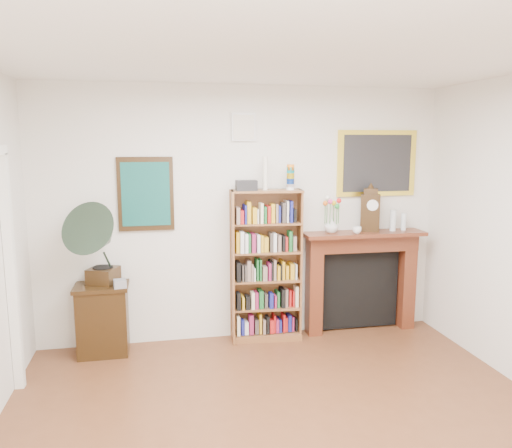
{
  "coord_description": "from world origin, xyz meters",
  "views": [
    {
      "loc": [
        -0.94,
        -2.88,
        2.2
      ],
      "look_at": [
        -0.04,
        1.6,
        1.44
      ],
      "focal_mm": 35.0,
      "sensor_mm": 36.0,
      "label": 1
    }
  ],
  "objects_px": {
    "mantel_clock": "(370,211)",
    "teacup": "(357,230)",
    "flower_vase": "(332,226)",
    "bottle_right": "(404,222)",
    "side_cabinet": "(103,319)",
    "cd_stack": "(120,284)",
    "gramophone": "(100,239)",
    "fireplace": "(361,272)",
    "bookshelf": "(267,257)",
    "bottle_left": "(393,220)"
  },
  "relations": [
    {
      "from": "gramophone",
      "to": "mantel_clock",
      "type": "distance_m",
      "value": 2.95
    },
    {
      "from": "mantel_clock",
      "to": "teacup",
      "type": "xyz_separation_m",
      "value": [
        -0.19,
        -0.1,
        -0.2
      ]
    },
    {
      "from": "bookshelf",
      "to": "bottle_left",
      "type": "distance_m",
      "value": 1.53
    },
    {
      "from": "cd_stack",
      "to": "flower_vase",
      "type": "height_order",
      "value": "flower_vase"
    },
    {
      "from": "bookshelf",
      "to": "fireplace",
      "type": "distance_m",
      "value": 1.16
    },
    {
      "from": "side_cabinet",
      "to": "gramophone",
      "type": "xyz_separation_m",
      "value": [
        0.02,
        -0.09,
        0.87
      ]
    },
    {
      "from": "cd_stack",
      "to": "mantel_clock",
      "type": "distance_m",
      "value": 2.85
    },
    {
      "from": "gramophone",
      "to": "bottle_right",
      "type": "distance_m",
      "value": 3.37
    },
    {
      "from": "side_cabinet",
      "to": "cd_stack",
      "type": "xyz_separation_m",
      "value": [
        0.2,
        -0.13,
        0.41
      ]
    },
    {
      "from": "bookshelf",
      "to": "teacup",
      "type": "distance_m",
      "value": 1.06
    },
    {
      "from": "fireplace",
      "to": "gramophone",
      "type": "distance_m",
      "value": 2.93
    },
    {
      "from": "teacup",
      "to": "bookshelf",
      "type": "bearing_deg",
      "value": 175.76
    },
    {
      "from": "bottle_right",
      "to": "gramophone",
      "type": "bearing_deg",
      "value": -177.1
    },
    {
      "from": "fireplace",
      "to": "cd_stack",
      "type": "xyz_separation_m",
      "value": [
        -2.69,
        -0.24,
        0.08
      ]
    },
    {
      "from": "bottle_left",
      "to": "bottle_right",
      "type": "relative_size",
      "value": 1.2
    },
    {
      "from": "gramophone",
      "to": "side_cabinet",
      "type": "bearing_deg",
      "value": 126.08
    },
    {
      "from": "teacup",
      "to": "mantel_clock",
      "type": "bearing_deg",
      "value": 26.37
    },
    {
      "from": "teacup",
      "to": "gramophone",
      "type": "bearing_deg",
      "value": -178.46
    },
    {
      "from": "mantel_clock",
      "to": "gramophone",
      "type": "bearing_deg",
      "value": -153.82
    },
    {
      "from": "mantel_clock",
      "to": "fireplace",
      "type": "bearing_deg",
      "value": 176.74
    },
    {
      "from": "cd_stack",
      "to": "flower_vase",
      "type": "distance_m",
      "value": 2.37
    },
    {
      "from": "mantel_clock",
      "to": "flower_vase",
      "type": "distance_m",
      "value": 0.48
    },
    {
      "from": "fireplace",
      "to": "mantel_clock",
      "type": "bearing_deg",
      "value": -25.24
    },
    {
      "from": "teacup",
      "to": "bottle_right",
      "type": "bearing_deg",
      "value": 8.94
    },
    {
      "from": "mantel_clock",
      "to": "bookshelf",
      "type": "bearing_deg",
      "value": -156.16
    },
    {
      "from": "side_cabinet",
      "to": "cd_stack",
      "type": "relative_size",
      "value": 6.18
    },
    {
      "from": "bookshelf",
      "to": "fireplace",
      "type": "xyz_separation_m",
      "value": [
        1.14,
        0.06,
        -0.24
      ]
    },
    {
      "from": "flower_vase",
      "to": "bottle_right",
      "type": "height_order",
      "value": "bottle_right"
    },
    {
      "from": "mantel_clock",
      "to": "teacup",
      "type": "relative_size",
      "value": 4.98
    },
    {
      "from": "bookshelf",
      "to": "bottle_right",
      "type": "bearing_deg",
      "value": 5.88
    },
    {
      "from": "fireplace",
      "to": "bottle_right",
      "type": "distance_m",
      "value": 0.77
    },
    {
      "from": "flower_vase",
      "to": "mantel_clock",
      "type": "bearing_deg",
      "value": -1.16
    },
    {
      "from": "teacup",
      "to": "bottle_left",
      "type": "height_order",
      "value": "bottle_left"
    },
    {
      "from": "mantel_clock",
      "to": "teacup",
      "type": "height_order",
      "value": "mantel_clock"
    },
    {
      "from": "gramophone",
      "to": "fireplace",
      "type": "bearing_deg",
      "value": 27.62
    },
    {
      "from": "bookshelf",
      "to": "fireplace",
      "type": "relative_size",
      "value": 1.38
    },
    {
      "from": "bookshelf",
      "to": "mantel_clock",
      "type": "distance_m",
      "value": 1.3
    },
    {
      "from": "gramophone",
      "to": "teacup",
      "type": "distance_m",
      "value": 2.75
    },
    {
      "from": "flower_vase",
      "to": "bottle_left",
      "type": "bearing_deg",
      "value": -1.55
    },
    {
      "from": "gramophone",
      "to": "teacup",
      "type": "relative_size",
      "value": 8.94
    },
    {
      "from": "cd_stack",
      "to": "teacup",
      "type": "xyz_separation_m",
      "value": [
        2.58,
        0.11,
        0.44
      ]
    },
    {
      "from": "fireplace",
      "to": "bookshelf",
      "type": "bearing_deg",
      "value": -176.28
    },
    {
      "from": "cd_stack",
      "to": "bookshelf",
      "type": "bearing_deg",
      "value": 6.86
    },
    {
      "from": "bookshelf",
      "to": "teacup",
      "type": "bearing_deg",
      "value": 0.9
    },
    {
      "from": "flower_vase",
      "to": "bookshelf",
      "type": "bearing_deg",
      "value": -177.8
    },
    {
      "from": "bookshelf",
      "to": "gramophone",
      "type": "xyz_separation_m",
      "value": [
        -1.74,
        -0.15,
        0.3
      ]
    },
    {
      "from": "side_cabinet",
      "to": "fireplace",
      "type": "relative_size",
      "value": 0.53
    },
    {
      "from": "side_cabinet",
      "to": "flower_vase",
      "type": "height_order",
      "value": "flower_vase"
    },
    {
      "from": "fireplace",
      "to": "bottle_left",
      "type": "bearing_deg",
      "value": -6.59
    },
    {
      "from": "cd_stack",
      "to": "teacup",
      "type": "distance_m",
      "value": 2.62
    }
  ]
}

